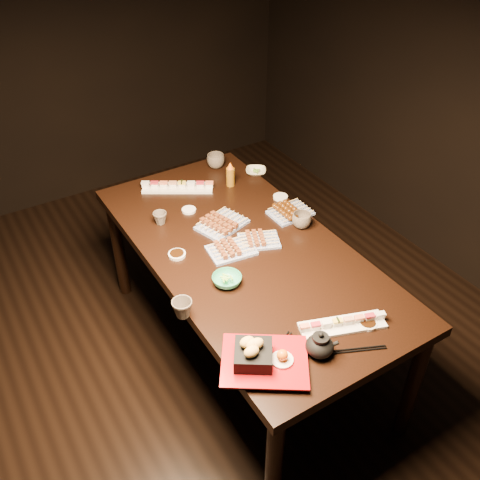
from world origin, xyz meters
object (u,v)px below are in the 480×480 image
sushi_platter_far (177,185)px  teacup_far_right (216,161)px  yakitori_plate_left (222,221)px  teacup_mid_right (302,220)px  sushi_platter_near (343,322)px  edamame_bowl_green (227,280)px  edamame_bowl_cream (256,171)px  teacup_near_left (182,309)px  condiment_bottle (230,174)px  yakitori_plate_right (259,238)px  dining_table (245,304)px  teacup_far_left (160,218)px  yakitori_plate_center (231,247)px  teapot (320,344)px  tempura_tray (265,354)px

sushi_platter_far → teacup_far_right: teacup_far_right is taller
yakitori_plate_left → teacup_mid_right: teacup_mid_right is taller
sushi_platter_near → yakitori_plate_left: (-0.07, 0.88, 0.01)m
edamame_bowl_green → teacup_mid_right: (0.55, 0.18, 0.02)m
sushi_platter_near → edamame_bowl_cream: bearing=92.5°
edamame_bowl_cream → teacup_near_left: teacup_near_left is taller
condiment_bottle → yakitori_plate_right: bearing=-106.2°
edamame_bowl_green → yakitori_plate_right: bearing=32.2°
condiment_bottle → edamame_bowl_cream: bearing=9.8°
dining_table → teacup_far_left: bearing=139.8°
dining_table → teacup_far_right: 0.93m
yakitori_plate_center → edamame_bowl_green: yakitori_plate_center is taller
edamame_bowl_green → sushi_platter_near: bearing=-60.4°
dining_table → yakitori_plate_center: bearing=-175.3°
yakitori_plate_left → teapot: (-0.11, -0.94, 0.02)m
sushi_platter_far → edamame_bowl_green: sushi_platter_far is taller
dining_table → yakitori_plate_center: (-0.07, 0.02, 0.40)m
edamame_bowl_green → teapot: 0.55m
edamame_bowl_green → teapot: bearing=-79.8°
teacup_mid_right → teapot: (-0.46, -0.72, 0.02)m
yakitori_plate_right → sushi_platter_far: bearing=123.5°
tempura_tray → teacup_far_right: size_ratio=3.07×
dining_table → teacup_near_left: 0.68m
sushi_platter_far → edamame_bowl_cream: 0.49m
yakitori_plate_right → teapot: 0.75m
dining_table → edamame_bowl_cream: bearing=70.2°
teacup_far_left → yakitori_plate_left: bearing=-35.9°
teacup_near_left → yakitori_plate_right: bearing=25.3°
teacup_far_left → teapot: size_ratio=0.55×
yakitori_plate_center → sushi_platter_far: bearing=94.0°
dining_table → yakitori_plate_left: size_ratio=7.36×
sushi_platter_far → tempura_tray: (-0.29, -1.33, 0.04)m
sushi_platter_far → condiment_bottle: 0.31m
yakitori_plate_right → edamame_bowl_green: 0.35m
teacup_far_left → teacup_far_right: (0.54, 0.37, 0.01)m
sushi_platter_far → edamame_bowl_cream: sushi_platter_far is taller
dining_table → teapot: 0.84m
sushi_platter_near → sushi_platter_far: (-0.10, 1.33, 0.00)m
yakitori_plate_right → tempura_tray: tempura_tray is taller
edamame_bowl_green → teacup_far_left: size_ratio=1.86×
sushi_platter_far → teacup_far_left: 0.35m
yakitori_plate_center → condiment_bottle: condiment_bottle is taller
teacup_mid_right → teapot: bearing=-122.3°
edamame_bowl_green → teacup_far_right: (0.49, 0.96, 0.02)m
yakitori_plate_center → yakitori_plate_right: bearing=5.0°
edamame_bowl_green → teacup_mid_right: 0.58m
teacup_near_left → tempura_tray: bearing=-69.8°
dining_table → teacup_mid_right: size_ratio=18.07×
tempura_tray → teacup_near_left: (-0.15, 0.40, -0.02)m
dining_table → sushi_platter_far: sushi_platter_far is taller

